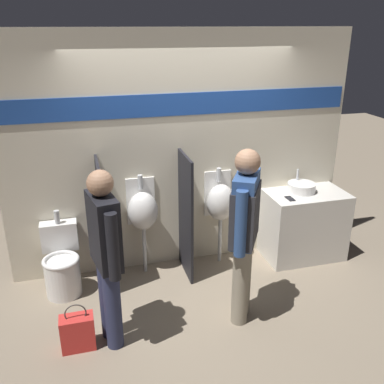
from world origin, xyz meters
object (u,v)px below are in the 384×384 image
at_px(urinal_far, 221,202).
at_px(person_in_vest, 244,225).
at_px(sink_basin, 301,187).
at_px(toilet, 62,266).
at_px(shopping_bag, 78,332).
at_px(cell_phone, 290,199).
at_px(urinal_near_counter, 143,211).
at_px(person_with_lanyard, 106,253).

xyz_separation_m(urinal_far, person_in_vest, (-0.14, -1.09, 0.23)).
xyz_separation_m(sink_basin, toilet, (-2.83, -0.07, -0.59)).
bearing_deg(urinal_far, person_in_vest, -97.57).
xyz_separation_m(toilet, shopping_bag, (0.13, -0.97, -0.14)).
distance_m(cell_phone, person_in_vest, 1.22).
height_order(urinal_near_counter, urinal_far, same).
distance_m(person_in_vest, person_with_lanyard, 1.27).
distance_m(sink_basin, toilet, 2.89).
bearing_deg(urinal_far, person_with_lanyard, -141.95).
distance_m(urinal_near_counter, urinal_far, 0.92).
relative_size(toilet, person_in_vest, 0.50).
bearing_deg(cell_phone, person_in_vest, -137.65).
height_order(person_with_lanyard, shopping_bag, person_with_lanyard).
xyz_separation_m(person_with_lanyard, shopping_bag, (-0.31, -0.03, -0.74)).
bearing_deg(sink_basin, urinal_far, 174.44).
relative_size(toilet, shopping_bag, 1.87).
height_order(urinal_far, toilet, urinal_far).
bearing_deg(toilet, shopping_bag, -82.28).
xyz_separation_m(toilet, person_in_vest, (1.70, -0.92, 0.70)).
relative_size(sink_basin, urinal_far, 0.29).
distance_m(cell_phone, urinal_far, 0.80).
bearing_deg(person_with_lanyard, cell_phone, -80.46).
xyz_separation_m(sink_basin, cell_phone, (-0.24, -0.18, -0.05)).
xyz_separation_m(cell_phone, urinal_far, (-0.75, 0.27, -0.07)).
xyz_separation_m(sink_basin, urinal_near_counter, (-1.91, 0.10, -0.12)).
height_order(urinal_far, person_with_lanyard, person_with_lanyard).
bearing_deg(toilet, sink_basin, 1.37).
distance_m(urinal_near_counter, person_in_vest, 1.36).
relative_size(urinal_near_counter, urinal_far, 1.00).
bearing_deg(sink_basin, person_with_lanyard, -157.24).
height_order(cell_phone, urinal_far, urinal_far).
xyz_separation_m(sink_basin, shopping_bag, (-2.70, -1.03, -0.73)).
xyz_separation_m(urinal_near_counter, person_with_lanyard, (-0.49, -1.10, 0.14)).
distance_m(sink_basin, person_in_vest, 1.51).
height_order(sink_basin, shopping_bag, sink_basin).
distance_m(person_with_lanyard, shopping_bag, 0.81).
bearing_deg(urinal_far, urinal_near_counter, 180.00).
xyz_separation_m(cell_phone, urinal_near_counter, (-1.67, 0.27, -0.07)).
distance_m(toilet, person_in_vest, 2.06).
relative_size(urinal_near_counter, toilet, 1.34).
relative_size(sink_basin, person_in_vest, 0.19).
bearing_deg(urinal_near_counter, urinal_far, 0.00).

